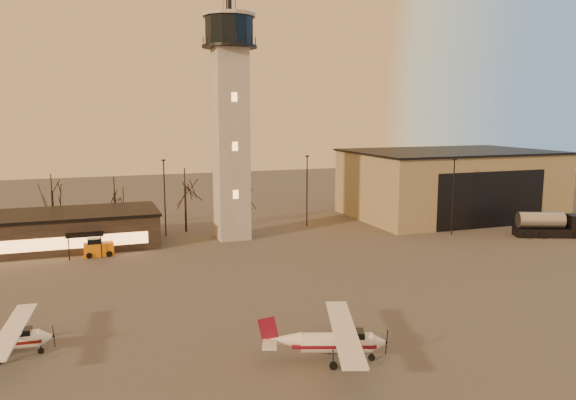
% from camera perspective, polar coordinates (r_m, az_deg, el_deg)
% --- Properties ---
extents(ground, '(220.00, 220.00, 0.00)m').
position_cam_1_polar(ground, '(46.09, 3.76, -11.64)').
color(ground, '#494643').
rests_on(ground, ground).
extents(control_tower, '(6.80, 6.80, 32.60)m').
position_cam_1_polar(control_tower, '(71.65, -5.86, 8.99)').
color(control_tower, '#9A9892').
rests_on(control_tower, ground).
extents(hangar, '(30.60, 20.60, 10.30)m').
position_cam_1_polar(hangar, '(91.50, 16.05, 1.64)').
color(hangar, '#938360').
rests_on(hangar, ground).
extents(terminal, '(25.40, 12.20, 4.30)m').
position_cam_1_polar(terminal, '(72.99, -23.09, -2.88)').
color(terminal, black).
rests_on(terminal, ground).
extents(light_poles, '(58.50, 12.25, 10.14)m').
position_cam_1_polar(light_poles, '(73.53, -5.54, 0.45)').
color(light_poles, black).
rests_on(light_poles, ground).
extents(tree_row, '(37.20, 9.20, 8.80)m').
position_cam_1_polar(tree_row, '(79.41, -17.01, 1.11)').
color(tree_row, black).
rests_on(tree_row, ground).
extents(cessna_front, '(9.01, 11.04, 3.09)m').
position_cam_1_polar(cessna_front, '(38.05, 5.14, -14.52)').
color(cessna_front, silver).
rests_on(cessna_front, ground).
extents(cessna_rear, '(8.06, 10.17, 2.80)m').
position_cam_1_polar(cessna_rear, '(42.79, -26.57, -12.89)').
color(cessna_rear, white).
rests_on(cessna_rear, ground).
extents(fuel_truck, '(9.12, 5.60, 3.27)m').
position_cam_1_polar(fuel_truck, '(81.30, 25.01, -2.48)').
color(fuel_truck, black).
rests_on(fuel_truck, ground).
extents(service_cart, '(3.26, 2.12, 2.04)m').
position_cam_1_polar(service_cart, '(67.56, -18.73, -4.74)').
color(service_cart, orange).
rests_on(service_cart, ground).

